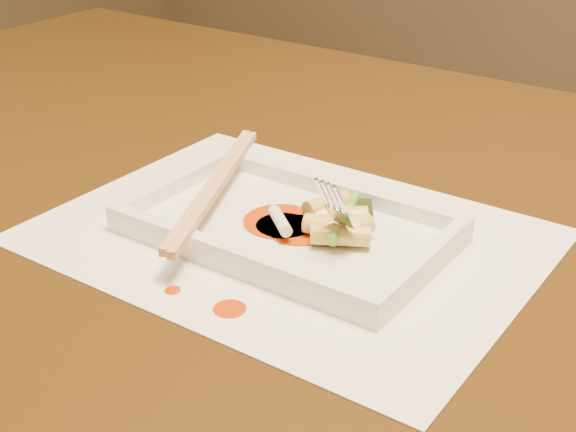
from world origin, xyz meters
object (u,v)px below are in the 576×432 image
Objects in this scene: table at (257,274)px; placemat at (288,236)px; fork at (377,156)px; plate_base at (288,231)px; chopstick_a at (211,184)px.

table is 3.50× the size of placemat.
placemat is 2.86× the size of fork.
plate_base is at bearing 0.00° from placemat.
fork is at bearing -18.72° from table.
placemat reaches higher than table.
placemat is at bearing -165.58° from fork.
chopstick_a is at bearing -173.25° from fork.
table is 0.15m from chopstick_a.
chopstick_a is (-0.08, 0.00, 0.02)m from plate_base.
placemat is at bearing -39.09° from table.
placemat is at bearing 0.00° from plate_base.
chopstick_a is at bearing 180.00° from plate_base.
table is at bearing 94.87° from chopstick_a.
table is 0.15m from placemat.
fork is at bearing 14.42° from placemat.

